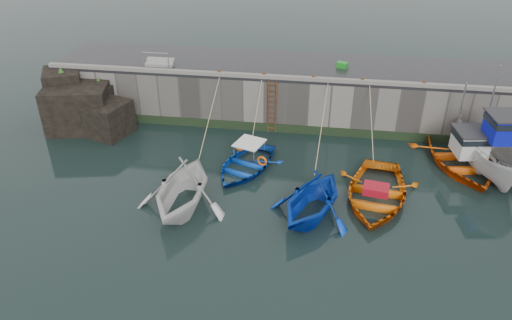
# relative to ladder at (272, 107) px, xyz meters

# --- Properties ---
(ground) EXTENTS (120.00, 120.00, 0.00)m
(ground) POSITION_rel_ladder_xyz_m (2.00, -9.91, -1.59)
(ground) COLOR black
(ground) RESTS_ON ground
(quay_back) EXTENTS (30.00, 5.00, 3.00)m
(quay_back) POSITION_rel_ladder_xyz_m (2.00, 2.59, -0.09)
(quay_back) COLOR slate
(quay_back) RESTS_ON ground
(road_back) EXTENTS (30.00, 5.00, 0.16)m
(road_back) POSITION_rel_ladder_xyz_m (2.00, 2.59, 1.49)
(road_back) COLOR black
(road_back) RESTS_ON quay_back
(kerb_back) EXTENTS (30.00, 0.30, 0.20)m
(kerb_back) POSITION_rel_ladder_xyz_m (2.00, 0.24, 1.67)
(kerb_back) COLOR slate
(kerb_back) RESTS_ON road_back
(algae_back) EXTENTS (30.00, 0.08, 0.50)m
(algae_back) POSITION_rel_ladder_xyz_m (2.00, 0.05, -1.34)
(algae_back) COLOR black
(algae_back) RESTS_ON ground
(rock_outcrop) EXTENTS (5.85, 4.24, 3.41)m
(rock_outcrop) POSITION_rel_ladder_xyz_m (-10.92, -0.80, -0.33)
(rock_outcrop) COLOR black
(rock_outcrop) RESTS_ON ground
(ladder) EXTENTS (0.51, 0.08, 3.20)m
(ladder) POSITION_rel_ladder_xyz_m (0.00, 0.00, 0.00)
(ladder) COLOR #3F1E0F
(ladder) RESTS_ON ground
(boat_near_white) EXTENTS (4.53, 5.18, 2.63)m
(boat_near_white) POSITION_rel_ladder_xyz_m (-3.05, -7.76, -1.59)
(boat_near_white) COLOR silver
(boat_near_white) RESTS_ON ground
(boat_near_white_rope) EXTENTS (0.04, 5.94, 3.10)m
(boat_near_white_rope) POSITION_rel_ladder_xyz_m (-3.05, -2.59, -1.59)
(boat_near_white_rope) COLOR tan
(boat_near_white_rope) RESTS_ON ground
(boat_near_blue) EXTENTS (4.50, 5.33, 0.94)m
(boat_near_blue) POSITION_rel_ladder_xyz_m (-0.85, -4.14, -1.59)
(boat_near_blue) COLOR #0B3DAE
(boat_near_blue) RESTS_ON ground
(boat_near_blue_rope) EXTENTS (0.04, 3.12, 3.10)m
(boat_near_blue_rope) POSITION_rel_ladder_xyz_m (-0.85, -0.78, -1.59)
(boat_near_blue_rope) COLOR tan
(boat_near_blue_rope) RESTS_ON ground
(boat_near_blacktrim) EXTENTS (5.37, 5.71, 2.40)m
(boat_near_blacktrim) POSITION_rel_ladder_xyz_m (2.67, -7.59, -1.59)
(boat_near_blacktrim) COLOR #0B37B3
(boat_near_blacktrim) RESTS_ON ground
(boat_near_blacktrim_rope) EXTENTS (0.04, 5.79, 3.10)m
(boat_near_blacktrim_rope) POSITION_rel_ladder_xyz_m (2.67, -2.50, -1.59)
(boat_near_blacktrim_rope) COLOR tan
(boat_near_blacktrim_rope) RESTS_ON ground
(boat_near_navy) EXTENTS (4.81, 6.14, 1.16)m
(boat_near_navy) POSITION_rel_ladder_xyz_m (5.52, -5.89, -1.59)
(boat_near_navy) COLOR orange
(boat_near_navy) RESTS_ON ground
(boat_near_navy_rope) EXTENTS (0.04, 4.34, 3.10)m
(boat_near_navy_rope) POSITION_rel_ladder_xyz_m (5.52, -1.65, -1.59)
(boat_near_navy_rope) COLOR tan
(boat_near_navy_rope) RESTS_ON ground
(boat_far_white) EXTENTS (3.19, 6.48, 5.40)m
(boat_far_white) POSITION_rel_ladder_xyz_m (11.18, -2.52, -0.57)
(boat_far_white) COLOR silver
(boat_far_white) RESTS_ON ground
(boat_far_orange) EXTENTS (5.34, 6.79, 4.27)m
(boat_far_orange) POSITION_rel_ladder_xyz_m (9.99, -2.08, -1.18)
(boat_far_orange) COLOR #EF590C
(boat_far_orange) RESTS_ON ground
(fish_crate) EXTENTS (0.69, 0.58, 0.32)m
(fish_crate) POSITION_rel_ladder_xyz_m (3.74, 2.52, 1.73)
(fish_crate) COLOR #18871E
(fish_crate) RESTS_ON road_back
(railing) EXTENTS (1.60, 1.05, 1.00)m
(railing) POSITION_rel_ladder_xyz_m (-6.75, 1.33, 1.77)
(railing) COLOR #A5A8AD
(railing) RESTS_ON road_back
(bollard_a) EXTENTS (0.18, 0.18, 0.28)m
(bollard_a) POSITION_rel_ladder_xyz_m (-3.00, 0.34, 1.71)
(bollard_a) COLOR #3F1E0F
(bollard_a) RESTS_ON road_back
(bollard_b) EXTENTS (0.18, 0.18, 0.28)m
(bollard_b) POSITION_rel_ladder_xyz_m (-0.50, 0.34, 1.71)
(bollard_b) COLOR #3F1E0F
(bollard_b) RESTS_ON road_back
(bollard_c) EXTENTS (0.18, 0.18, 0.28)m
(bollard_c) POSITION_rel_ladder_xyz_m (2.20, 0.34, 1.71)
(bollard_c) COLOR #3F1E0F
(bollard_c) RESTS_ON road_back
(bollard_d) EXTENTS (0.18, 0.18, 0.28)m
(bollard_d) POSITION_rel_ladder_xyz_m (4.80, 0.34, 1.71)
(bollard_d) COLOR #3F1E0F
(bollard_d) RESTS_ON road_back
(bollard_e) EXTENTS (0.18, 0.18, 0.28)m
(bollard_e) POSITION_rel_ladder_xyz_m (8.00, 0.34, 1.71)
(bollard_e) COLOR #3F1E0F
(bollard_e) RESTS_ON road_back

